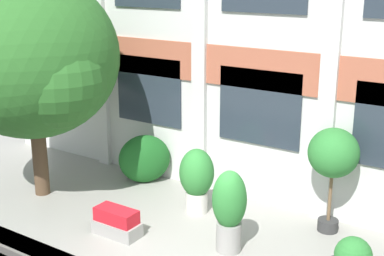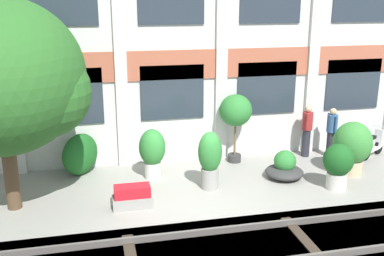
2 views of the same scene
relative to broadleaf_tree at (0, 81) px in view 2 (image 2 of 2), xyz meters
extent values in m
plane|color=gray|center=(4.48, -0.60, -3.22)|extent=(80.00, 80.00, 0.00)
cube|color=silver|center=(4.48, 2.72, 1.25)|extent=(15.52, 0.50, 8.94)
cube|color=#AD5B42|center=(4.48, 2.45, -0.12)|extent=(15.52, 0.06, 0.90)
cube|color=silver|center=(-0.17, 2.41, 1.25)|extent=(0.36, 0.16, 8.94)
cube|color=silver|center=(2.93, 2.41, 1.25)|extent=(0.36, 0.16, 8.94)
cube|color=silver|center=(6.03, 2.41, 1.25)|extent=(0.36, 0.16, 8.94)
cube|color=silver|center=(9.14, 2.41, 1.25)|extent=(0.36, 0.16, 8.94)
cube|color=#28333D|center=(1.38, 2.44, -0.97)|extent=(1.99, 0.04, 1.70)
cube|color=#28333D|center=(4.48, 2.44, -0.97)|extent=(1.99, 0.04, 1.70)
cube|color=#28333D|center=(7.58, 2.44, -0.97)|extent=(1.99, 0.04, 1.70)
cube|color=#28333D|center=(10.69, 2.44, -0.97)|extent=(1.99, 0.04, 1.70)
cube|color=#605B56|center=(4.48, -2.35, -3.14)|extent=(23.52, 0.07, 0.15)
cube|color=#382D23|center=(6.39, -3.07, -3.20)|extent=(0.24, 2.10, 0.03)
cylinder|color=#4C3826|center=(0.00, 0.00, -2.07)|extent=(0.35, 0.35, 2.30)
sphere|color=#286023|center=(0.99, -0.20, -0.27)|extent=(2.17, 2.17, 2.17)
cylinder|color=tan|center=(9.45, 0.22, -3.00)|extent=(0.70, 0.70, 0.44)
ellipsoid|color=#388438|center=(9.45, 0.22, -2.24)|extent=(1.13, 1.13, 1.25)
cube|color=gray|center=(2.89, -0.61, -3.07)|extent=(1.00, 0.47, 0.29)
cube|color=red|center=(2.89, -0.61, -2.79)|extent=(0.90, 0.42, 0.28)
cylinder|color=beige|center=(3.65, 1.19, -2.98)|extent=(0.48, 0.48, 0.48)
ellipsoid|color=#2D7A33|center=(3.65, 1.19, -2.29)|extent=(0.77, 0.77, 1.08)
cylinder|color=beige|center=(8.48, -0.68, -2.99)|extent=(0.55, 0.55, 0.46)
ellipsoid|color=#19561E|center=(8.48, -0.68, -2.38)|extent=(0.82, 0.82, 0.89)
cylinder|color=gray|center=(5.09, 0.12, -2.93)|extent=(0.48, 0.48, 0.57)
ellipsoid|color=#2D7A33|center=(5.09, 0.12, -2.16)|extent=(0.66, 0.66, 1.14)
ellipsoid|color=#333333|center=(7.40, 0.33, -3.04)|extent=(1.11, 1.11, 0.36)
sphere|color=#2D7A33|center=(7.40, 0.33, -2.70)|extent=(0.64, 0.64, 0.64)
cylinder|color=#333333|center=(6.39, 1.95, -3.10)|extent=(0.42, 0.42, 0.24)
cylinder|color=brown|center=(6.39, 1.95, -2.35)|extent=(0.07, 0.07, 1.26)
ellipsoid|color=#2D7A33|center=(6.39, 1.95, -1.52)|extent=(1.01, 1.01, 1.00)
cylinder|color=black|center=(11.36, 1.62, -2.98)|extent=(0.46, 0.32, 0.48)
cylinder|color=black|center=(10.59, 1.16, -2.98)|extent=(0.46, 0.32, 0.48)
cube|color=silver|center=(10.96, 1.38, -2.94)|extent=(0.71, 0.55, 0.08)
ellipsoid|color=silver|center=(10.74, 1.25, -2.70)|extent=(0.61, 0.51, 0.36)
cube|color=black|center=(10.74, 1.25, -2.50)|extent=(0.49, 0.41, 0.10)
cube|color=silver|center=(11.29, 1.58, -2.64)|extent=(0.25, 0.30, 0.60)
cylinder|color=#B7B7BF|center=(11.31, 1.59, -2.26)|extent=(0.28, 0.45, 0.03)
cylinder|color=#282833|center=(9.61, 1.71, -2.79)|extent=(0.26, 0.26, 0.86)
cylinder|color=#33598C|center=(9.61, 1.71, -2.07)|extent=(0.34, 0.34, 0.57)
sphere|color=tan|center=(9.61, 1.71, -1.68)|extent=(0.22, 0.22, 0.22)
cylinder|color=#33598C|center=(9.60, 1.93, -2.05)|extent=(0.09, 0.09, 0.51)
cylinder|color=#33598C|center=(9.63, 1.49, -2.05)|extent=(0.09, 0.09, 0.51)
cylinder|color=#282833|center=(8.85, 1.94, -2.76)|extent=(0.26, 0.26, 0.92)
cylinder|color=maroon|center=(8.85, 1.94, -2.01)|extent=(0.34, 0.34, 0.59)
sphere|color=tan|center=(8.85, 1.94, -1.61)|extent=(0.22, 0.22, 0.22)
cylinder|color=maroon|center=(8.74, 1.75, -1.98)|extent=(0.09, 0.09, 0.53)
cylinder|color=maroon|center=(8.95, 2.13, -1.98)|extent=(0.09, 0.09, 0.53)
ellipsoid|color=#19561E|center=(1.60, 1.93, -2.60)|extent=(1.39, 1.44, 1.24)
camera|label=1|loc=(9.59, -7.91, 1.95)|focal=50.00mm
camera|label=2|loc=(2.11, -10.98, 1.87)|focal=42.00mm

